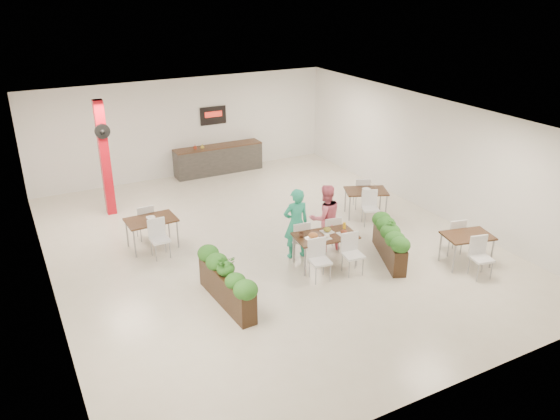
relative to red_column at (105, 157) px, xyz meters
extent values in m
plane|color=beige|center=(3.00, -3.79, -1.64)|extent=(12.00, 12.00, 0.00)
cube|color=white|center=(3.00, 2.21, -0.04)|extent=(10.00, 0.10, 3.20)
cube|color=white|center=(3.00, -9.79, -0.04)|extent=(10.00, 0.10, 3.20)
cube|color=white|center=(-2.00, -3.79, -0.04)|extent=(0.10, 12.00, 3.20)
cube|color=white|center=(8.00, -3.79, -0.04)|extent=(0.10, 12.00, 3.20)
cube|color=white|center=(3.00, -3.79, 1.56)|extent=(10.00, 12.00, 0.04)
cube|color=red|center=(0.00, 0.01, -0.04)|extent=(0.25, 0.25, 3.20)
cylinder|color=black|center=(0.00, -0.17, 0.76)|extent=(0.40, 0.06, 0.40)
sphere|color=black|center=(0.00, -0.21, 0.76)|extent=(0.12, 0.12, 0.12)
cube|color=#2B2927|center=(4.00, 1.86, -1.19)|extent=(3.00, 0.60, 0.90)
cube|color=#301E10|center=(4.00, 1.86, -0.72)|extent=(3.00, 0.62, 0.04)
cube|color=black|center=(4.00, 2.17, 0.26)|extent=(0.90, 0.04, 0.60)
cube|color=red|center=(4.00, 2.14, 0.31)|extent=(0.60, 0.02, 0.18)
imported|color=maroon|center=(3.20, 1.86, -0.61)|extent=(0.09, 0.09, 0.19)
imported|color=gold|center=(3.45, 1.86, -0.62)|extent=(0.13, 0.13, 0.17)
cube|color=#301E10|center=(3.70, -5.34, -0.91)|extent=(1.49, 0.97, 0.04)
cylinder|color=gray|center=(3.03, -5.60, -1.29)|extent=(0.04, 0.04, 0.71)
cylinder|color=gray|center=(4.30, -5.76, -1.29)|extent=(0.04, 0.04, 0.71)
cylinder|color=gray|center=(3.11, -4.93, -1.29)|extent=(0.04, 0.04, 0.71)
cylinder|color=gray|center=(4.38, -5.08, -1.29)|extent=(0.04, 0.04, 0.71)
cube|color=white|center=(3.38, -4.70, -1.19)|extent=(0.47, 0.47, 0.05)
cube|color=white|center=(3.36, -4.89, -0.94)|extent=(0.42, 0.09, 0.45)
cylinder|color=gray|center=(3.57, -4.55, -1.43)|extent=(0.02, 0.02, 0.43)
cylinder|color=gray|center=(3.23, -4.51, -1.43)|extent=(0.02, 0.02, 0.43)
cylinder|color=gray|center=(3.53, -4.89, -1.43)|extent=(0.02, 0.02, 0.43)
cylinder|color=gray|center=(3.19, -4.85, -1.43)|extent=(0.02, 0.02, 0.43)
cube|color=white|center=(4.17, -4.80, -1.19)|extent=(0.47, 0.47, 0.05)
cube|color=white|center=(4.15, -4.99, -0.94)|extent=(0.42, 0.09, 0.45)
cylinder|color=gray|center=(4.36, -4.65, -1.43)|extent=(0.02, 0.02, 0.43)
cylinder|color=gray|center=(4.03, -4.61, -1.43)|extent=(0.02, 0.02, 0.43)
cylinder|color=gray|center=(4.32, -4.99, -1.43)|extent=(0.02, 0.02, 0.43)
cylinder|color=gray|center=(3.98, -4.95, -1.43)|extent=(0.02, 0.02, 0.43)
cube|color=white|center=(3.23, -5.89, -1.19)|extent=(0.47, 0.47, 0.05)
cube|color=white|center=(3.25, -5.70, -0.94)|extent=(0.42, 0.09, 0.45)
cylinder|color=gray|center=(3.04, -6.04, -1.43)|extent=(0.02, 0.02, 0.43)
cylinder|color=gray|center=(3.38, -6.08, -1.43)|extent=(0.02, 0.02, 0.43)
cylinder|color=gray|center=(3.08, -5.70, -1.43)|extent=(0.02, 0.02, 0.43)
cylinder|color=gray|center=(3.42, -5.74, -1.43)|extent=(0.02, 0.02, 0.43)
cube|color=white|center=(4.03, -5.99, -1.19)|extent=(0.47, 0.47, 0.05)
cube|color=white|center=(4.05, -5.80, -0.94)|extent=(0.42, 0.09, 0.45)
cylinder|color=gray|center=(3.84, -6.14, -1.43)|extent=(0.02, 0.02, 0.43)
cylinder|color=gray|center=(4.17, -6.18, -1.43)|extent=(0.02, 0.02, 0.43)
cylinder|color=gray|center=(3.88, -5.80, -1.43)|extent=(0.02, 0.02, 0.43)
cylinder|color=gray|center=(4.21, -5.84, -1.43)|extent=(0.02, 0.02, 0.43)
cube|color=white|center=(3.34, -5.40, -0.89)|extent=(0.33, 0.33, 0.01)
ellipsoid|color=brown|center=(3.34, -5.40, -0.81)|extent=(0.22, 0.22, 0.13)
cube|color=white|center=(3.82, -5.24, -0.89)|extent=(0.29, 0.29, 0.01)
ellipsoid|color=orange|center=(3.82, -5.24, -0.82)|extent=(0.18, 0.18, 0.11)
cube|color=white|center=(4.08, -5.51, -0.89)|extent=(0.29, 0.29, 0.01)
ellipsoid|color=#48120E|center=(4.08, -5.51, -0.83)|extent=(0.16, 0.16, 0.10)
cube|color=white|center=(3.63, -5.52, -0.89)|extent=(0.20, 0.20, 0.01)
ellipsoid|color=white|center=(3.63, -5.52, -0.84)|extent=(0.12, 0.12, 0.07)
cylinder|color=yellow|center=(4.27, -5.26, -0.82)|extent=(0.07, 0.07, 0.15)
imported|color=#553424|center=(3.17, -5.18, -0.84)|extent=(0.12, 0.12, 0.10)
imported|color=#26A580|center=(3.30, -4.69, -0.79)|extent=(0.67, 0.48, 1.71)
imported|color=pink|center=(4.10, -4.69, -0.81)|extent=(0.88, 0.73, 1.67)
cube|color=black|center=(1.07, -5.81, -1.31)|extent=(0.44, 1.99, 0.66)
ellipsoid|color=#185518|center=(1.12, -6.65, -0.86)|extent=(0.40, 0.40, 0.32)
ellipsoid|color=#185518|center=(1.10, -6.23, -0.86)|extent=(0.40, 0.40, 0.32)
ellipsoid|color=#185518|center=(1.07, -5.81, -0.86)|extent=(0.40, 0.40, 0.32)
ellipsoid|color=#185518|center=(1.05, -5.39, -0.86)|extent=(0.40, 0.40, 0.32)
ellipsoid|color=#185518|center=(1.02, -4.97, -0.86)|extent=(0.40, 0.40, 0.32)
imported|color=#185518|center=(1.07, -5.81, -0.77)|extent=(0.39, 0.33, 0.43)
cube|color=black|center=(5.18, -5.82, -1.34)|extent=(0.99, 1.81, 0.61)
ellipsoid|color=#185518|center=(4.88, -6.53, -0.91)|extent=(0.40, 0.40, 0.32)
ellipsoid|color=#185518|center=(5.03, -6.17, -0.91)|extent=(0.40, 0.40, 0.32)
ellipsoid|color=#185518|center=(5.18, -5.82, -0.91)|extent=(0.40, 0.40, 0.32)
ellipsoid|color=#185518|center=(5.32, -5.47, -0.91)|extent=(0.40, 0.40, 0.32)
ellipsoid|color=#185518|center=(5.47, -5.11, -0.91)|extent=(0.40, 0.40, 0.32)
imported|color=#185518|center=(5.18, -5.82, -0.83)|extent=(0.22, 0.22, 0.40)
cube|color=#301E10|center=(0.45, -2.63, -0.91)|extent=(1.20, 0.82, 0.04)
cylinder|color=gray|center=(-0.07, -2.98, -1.29)|extent=(0.04, 0.04, 0.71)
cylinder|color=gray|center=(0.99, -2.94, -1.29)|extent=(0.04, 0.04, 0.71)
cylinder|color=gray|center=(-0.09, -2.31, -1.29)|extent=(0.04, 0.04, 0.71)
cylinder|color=gray|center=(0.97, -2.28, -1.29)|extent=(0.04, 0.04, 0.71)
cube|color=white|center=(0.43, -2.03, -1.19)|extent=(0.43, 0.43, 0.05)
cube|color=white|center=(0.44, -2.22, -0.94)|extent=(0.42, 0.05, 0.45)
cylinder|color=gray|center=(0.59, -1.85, -1.43)|extent=(0.02, 0.02, 0.43)
cylinder|color=gray|center=(0.25, -1.86, -1.43)|extent=(0.02, 0.02, 0.43)
cylinder|color=gray|center=(0.61, -2.19, -1.43)|extent=(0.02, 0.02, 0.43)
cylinder|color=gray|center=(0.27, -2.20, -1.43)|extent=(0.02, 0.02, 0.43)
cube|color=white|center=(0.47, -3.23, -1.19)|extent=(0.43, 0.43, 0.05)
cube|color=white|center=(0.46, -3.04, -0.94)|extent=(0.42, 0.05, 0.45)
cylinder|color=gray|center=(0.31, -3.40, -1.43)|extent=(0.02, 0.02, 0.43)
cylinder|color=gray|center=(0.65, -3.39, -1.43)|extent=(0.02, 0.02, 0.43)
cylinder|color=gray|center=(0.29, -3.06, -1.43)|extent=(0.02, 0.02, 0.43)
cylinder|color=gray|center=(0.63, -3.05, -1.43)|extent=(0.02, 0.02, 0.43)
imported|color=white|center=(0.45, -2.63, -0.87)|extent=(0.22, 0.22, 0.05)
cube|color=#301E10|center=(6.20, -3.48, -0.91)|extent=(1.33, 1.14, 0.04)
cylinder|color=gray|center=(5.61, -3.56, -1.29)|extent=(0.04, 0.04, 0.71)
cylinder|color=gray|center=(6.53, -3.97, -1.29)|extent=(0.04, 0.04, 0.71)
cylinder|color=gray|center=(5.87, -2.99, -1.29)|extent=(0.04, 0.04, 0.71)
cylinder|color=gray|center=(6.79, -3.39, -1.29)|extent=(0.04, 0.04, 0.71)
cube|color=white|center=(6.44, -2.93, -1.19)|extent=(0.55, 0.55, 0.05)
cube|color=white|center=(6.37, -3.10, -0.94)|extent=(0.40, 0.21, 0.45)
cylinder|color=gray|center=(6.67, -2.84, -1.43)|extent=(0.02, 0.02, 0.43)
cylinder|color=gray|center=(6.36, -2.70, -1.43)|extent=(0.02, 0.02, 0.43)
cylinder|color=gray|center=(6.53, -3.15, -1.43)|extent=(0.02, 0.02, 0.43)
cylinder|color=gray|center=(6.22, -3.01, -1.43)|extent=(0.02, 0.02, 0.43)
cube|color=white|center=(5.96, -4.02, -1.19)|extent=(0.55, 0.55, 0.05)
cube|color=white|center=(6.04, -3.85, -0.94)|extent=(0.40, 0.21, 0.45)
cylinder|color=gray|center=(5.74, -4.11, -1.43)|extent=(0.02, 0.02, 0.43)
cylinder|color=gray|center=(6.05, -4.25, -1.43)|extent=(0.02, 0.02, 0.43)
cylinder|color=gray|center=(5.87, -3.80, -1.43)|extent=(0.02, 0.02, 0.43)
cylinder|color=gray|center=(6.18, -3.94, -1.43)|extent=(0.02, 0.02, 0.43)
imported|color=white|center=(6.20, -3.48, -0.87)|extent=(0.22, 0.22, 0.05)
cube|color=#301E10|center=(6.56, -6.85, -0.91)|extent=(1.21, 0.94, 0.04)
cylinder|color=gray|center=(6.02, -7.04, -1.29)|extent=(0.04, 0.04, 0.71)
cylinder|color=gray|center=(6.95, -7.25, -1.29)|extent=(0.04, 0.04, 0.71)
cylinder|color=gray|center=(6.16, -6.45, -1.29)|extent=(0.04, 0.04, 0.71)
cylinder|color=gray|center=(7.09, -6.67, -1.29)|extent=(0.04, 0.04, 0.71)
cube|color=white|center=(6.69, -6.27, -1.19)|extent=(0.50, 0.50, 0.05)
cube|color=white|center=(6.65, -6.45, -0.94)|extent=(0.42, 0.13, 0.45)
cylinder|color=gray|center=(6.90, -6.14, -1.43)|extent=(0.02, 0.02, 0.43)
cylinder|color=gray|center=(6.56, -6.07, -1.43)|extent=(0.02, 0.02, 0.43)
cylinder|color=gray|center=(6.82, -6.47, -1.43)|extent=(0.02, 0.02, 0.43)
cylinder|color=gray|center=(6.49, -6.40, -1.43)|extent=(0.02, 0.02, 0.43)
cube|color=white|center=(6.42, -7.44, -1.19)|extent=(0.50, 0.50, 0.05)
cube|color=white|center=(6.46, -7.25, -0.94)|extent=(0.42, 0.13, 0.45)
cylinder|color=gray|center=(6.22, -7.57, -1.43)|extent=(0.02, 0.02, 0.43)
cylinder|color=gray|center=(6.55, -7.64, -1.43)|extent=(0.02, 0.02, 0.43)
cylinder|color=gray|center=(6.29, -7.23, -1.43)|extent=(0.02, 0.02, 0.43)
cylinder|color=gray|center=(6.62, -7.31, -1.43)|extent=(0.02, 0.02, 0.43)
camera|label=1|loc=(-2.42, -14.70, 4.44)|focal=35.00mm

